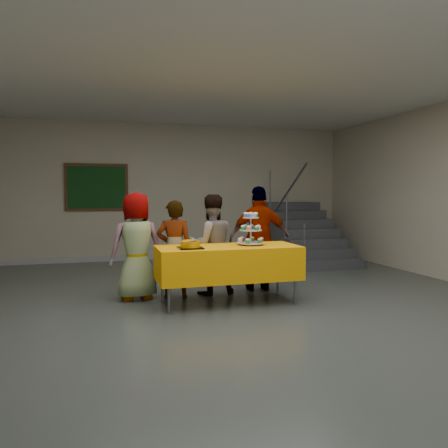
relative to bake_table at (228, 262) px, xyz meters
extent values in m
plane|color=#4C514C|center=(-0.05, -0.80, -0.56)|extent=(10.00, 10.00, 0.00)
cube|color=#B2AA8F|center=(-0.05, 4.20, 0.94)|extent=(8.00, 0.04, 3.00)
cube|color=silver|center=(-0.05, -0.80, 2.44)|extent=(8.00, 10.00, 0.04)
cube|color=#999999|center=(-0.05, 4.18, -0.50)|extent=(7.90, 0.03, 0.12)
cylinder|color=#595960|center=(-0.84, -0.29, -0.19)|extent=(0.04, 0.04, 0.73)
cylinder|color=#595960|center=(0.84, -0.29, -0.19)|extent=(0.04, 0.04, 0.73)
cylinder|color=#595960|center=(-0.84, 0.29, -0.19)|extent=(0.04, 0.04, 0.73)
cylinder|color=#595960|center=(0.84, 0.29, -0.19)|extent=(0.04, 0.04, 0.73)
cube|color=#595960|center=(0.00, 0.00, 0.18)|extent=(1.80, 0.70, 0.02)
cube|color=#FFA105|center=(0.00, 0.00, -0.01)|extent=(1.88, 0.78, 0.44)
cylinder|color=silver|center=(0.33, 0.04, 0.22)|extent=(0.18, 0.18, 0.01)
cylinder|color=silver|center=(0.33, 0.04, 0.42)|extent=(0.02, 0.02, 0.42)
cylinder|color=silver|center=(0.33, 0.04, 0.24)|extent=(0.38, 0.38, 0.01)
cylinder|color=silver|center=(0.33, 0.04, 0.41)|extent=(0.30, 0.30, 0.01)
cylinder|color=silver|center=(0.33, 0.04, 0.58)|extent=(0.22, 0.22, 0.01)
cube|color=black|center=(-0.53, -0.11, 0.22)|extent=(0.30, 0.30, 0.02)
cylinder|color=#E79400|center=(-0.53, -0.11, 0.27)|extent=(0.25, 0.25, 0.07)
ellipsoid|color=#E79400|center=(-0.53, -0.11, 0.30)|extent=(0.25, 0.25, 0.05)
ellipsoid|color=white|center=(-0.49, -0.15, 0.32)|extent=(0.08, 0.08, 0.02)
cube|color=silver|center=(-0.55, -0.24, 0.32)|extent=(0.30, 0.16, 0.04)
imported|color=slate|center=(-1.15, 0.58, 0.19)|extent=(0.80, 0.60, 1.49)
imported|color=slate|center=(-0.63, 0.51, 0.13)|extent=(0.56, 0.43, 1.37)
imported|color=slate|center=(-0.09, 0.58, 0.17)|extent=(0.73, 0.59, 1.45)
imported|color=slate|center=(0.68, 0.62, 0.23)|extent=(0.97, 0.52, 1.58)
cube|color=#424447|center=(2.65, 1.95, -0.47)|extent=(1.30, 0.30, 0.18)
cube|color=#424447|center=(2.65, 2.25, -0.38)|extent=(1.30, 0.30, 0.36)
cube|color=#424447|center=(2.65, 2.55, -0.29)|extent=(1.30, 0.30, 0.54)
cube|color=#424447|center=(2.65, 2.85, -0.20)|extent=(1.30, 0.30, 0.72)
cube|color=#424447|center=(2.65, 3.15, -0.11)|extent=(1.30, 0.30, 0.90)
cube|color=#424447|center=(2.65, 3.45, -0.02)|extent=(1.30, 0.30, 1.08)
cube|color=#424447|center=(2.65, 3.75, 0.07)|extent=(1.30, 0.30, 1.26)
cube|color=#424447|center=(2.65, 4.05, 0.07)|extent=(1.30, 0.30, 1.26)
cylinder|color=#595960|center=(2.05, 1.90, -0.11)|extent=(0.04, 0.04, 0.90)
cylinder|color=#595960|center=(2.05, 2.70, 0.43)|extent=(0.04, 0.04, 0.90)
cylinder|color=#595960|center=(2.05, 3.60, 0.97)|extent=(0.04, 0.04, 0.90)
cylinder|color=#595960|center=(2.05, 2.75, 0.88)|extent=(0.04, 1.85, 1.20)
cube|color=#472B16|center=(-1.67, 4.17, 1.04)|extent=(1.30, 0.04, 1.00)
cube|color=#144017|center=(-1.67, 4.15, 1.04)|extent=(1.18, 0.02, 0.88)
camera|label=1|loc=(-1.64, -5.51, 0.91)|focal=35.00mm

